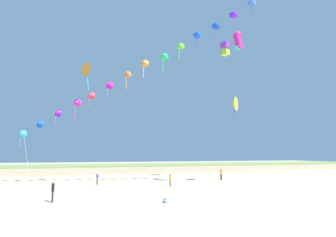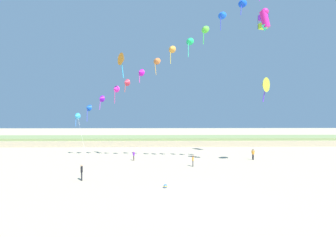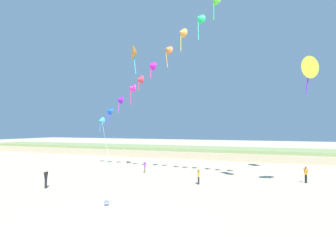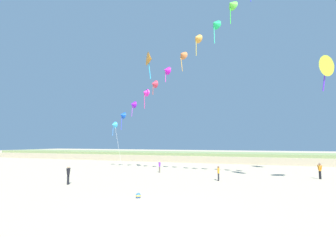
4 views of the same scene
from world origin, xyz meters
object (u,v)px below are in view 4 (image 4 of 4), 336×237
person_far_left (160,166)px  large_kite_outer_drift (324,67)px  large_kite_high_solo (150,59)px  person_mid_center (320,170)px  beach_ball (138,195)px  person_near_right (218,172)px  person_near_left (68,174)px

person_far_left → large_kite_outer_drift: bearing=-11.4°
large_kite_high_solo → large_kite_outer_drift: size_ratio=1.13×
person_mid_center → beach_ball: 20.68m
person_mid_center → person_near_right: bearing=-153.0°
beach_ball → large_kite_outer_drift: bearing=39.3°
person_near_right → person_far_left: bearing=150.7°
large_kite_outer_drift → beach_ball: (-13.89, -11.36, -10.96)m
large_kite_high_solo → large_kite_outer_drift: bearing=-11.7°
person_mid_center → large_kite_high_solo: 24.85m
person_far_left → beach_ball: person_far_left is taller
person_near_left → person_far_left: (4.16, 12.13, -0.13)m
large_kite_high_solo → large_kite_outer_drift: (20.29, -4.20, -4.35)m
person_near_right → large_kite_high_solo: size_ratio=0.39×
large_kite_outer_drift → person_near_right: bearing=-174.2°
person_near_right → beach_ball: bearing=-110.4°
person_near_left → person_mid_center: bearing=28.8°
beach_ball → person_near_left: bearing=161.3°
large_kite_outer_drift → beach_ball: large_kite_outer_drift is taller
person_far_left → large_kite_outer_drift: size_ratio=0.44×
person_near_right → beach_ball: person_near_right is taller
person_near_right → person_far_left: 9.74m
person_near_left → large_kite_outer_drift: (22.70, 8.38, 10.14)m
person_near_left → beach_ball: bearing=-18.7°
person_near_left → beach_ball: size_ratio=4.79×
person_near_right → person_mid_center: (9.93, 5.07, 0.11)m
person_far_left → large_kite_high_solo: bearing=165.4°
person_mid_center → large_kite_high_solo: bearing=179.6°
person_mid_center → person_far_left: person_mid_center is taller
person_near_left → person_near_right: size_ratio=1.16×
person_near_left → person_far_left: 12.82m
person_near_left → large_kite_outer_drift: large_kite_outer_drift is taller
person_far_left → person_mid_center: bearing=0.9°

